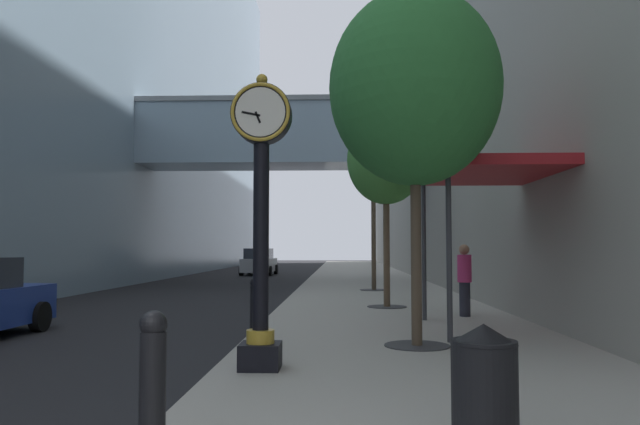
% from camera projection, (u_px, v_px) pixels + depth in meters
% --- Properties ---
extents(ground_plane, '(110.00, 110.00, 0.00)m').
position_uv_depth(ground_plane, '(305.00, 284.00, 29.26)').
color(ground_plane, black).
rests_on(ground_plane, ground).
extents(sidewalk_right, '(5.99, 80.00, 0.14)m').
position_uv_depth(sidewalk_right, '(364.00, 280.00, 32.15)').
color(sidewalk_right, '#9E998E').
rests_on(sidewalk_right, ground).
extents(building_block_left, '(23.53, 80.00, 31.03)m').
position_uv_depth(building_block_left, '(84.00, 4.00, 33.58)').
color(building_block_left, '#849EB2').
rests_on(building_block_left, ground).
extents(street_clock, '(0.84, 0.55, 4.09)m').
position_uv_depth(street_clock, '(261.00, 206.00, 8.28)').
color(street_clock, black).
rests_on(street_clock, sidewalk_right).
extents(bollard_nearest, '(0.21, 0.21, 1.17)m').
position_uv_depth(bollard_nearest, '(153.00, 385.00, 4.54)').
color(bollard_nearest, black).
rests_on(bollard_nearest, sidewalk_right).
extents(bollard_third, '(0.21, 0.21, 1.17)m').
position_uv_depth(bollard_third, '(256.00, 310.00, 10.05)').
color(bollard_third, black).
rests_on(bollard_third, sidewalk_right).
extents(street_tree_near, '(2.95, 2.95, 6.10)m').
position_uv_depth(street_tree_near, '(415.00, 89.00, 10.31)').
color(street_tree_near, '#333335').
rests_on(street_tree_near, sidewalk_right).
extents(street_tree_mid_near, '(2.20, 2.20, 5.40)m').
position_uv_depth(street_tree_mid_near, '(386.00, 161.00, 16.89)').
color(street_tree_mid_near, '#333335').
rests_on(street_tree_mid_near, sidewalk_right).
extents(street_tree_mid_far, '(1.80, 1.80, 5.80)m').
position_uv_depth(street_tree_mid_far, '(373.00, 170.00, 23.52)').
color(street_tree_mid_far, '#333335').
rests_on(street_tree_mid_far, sidewalk_right).
extents(trash_bin, '(0.53, 0.53, 1.05)m').
position_uv_depth(trash_bin, '(485.00, 389.00, 4.72)').
color(trash_bin, black).
rests_on(trash_bin, sidewalk_right).
extents(pedestrian_walking, '(0.39, 0.49, 1.73)m').
position_uv_depth(pedestrian_walking, '(464.00, 278.00, 14.45)').
color(pedestrian_walking, '#23232D').
rests_on(pedestrian_walking, sidewalk_right).
extents(storefront_awning, '(2.40, 3.60, 3.30)m').
position_uv_depth(storefront_awning, '(487.00, 174.00, 12.20)').
color(storefront_awning, maroon).
rests_on(storefront_awning, sidewalk_right).
extents(car_silver_near, '(2.13, 4.14, 1.74)m').
position_uv_depth(car_silver_near, '(259.00, 262.00, 39.21)').
color(car_silver_near, '#B7BABF').
rests_on(car_silver_near, ground).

